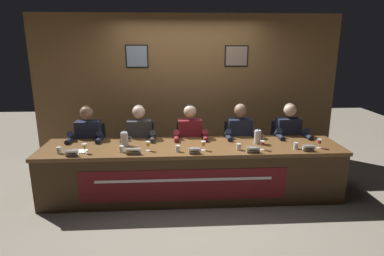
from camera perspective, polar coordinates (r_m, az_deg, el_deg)
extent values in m
plane|color=gray|center=(4.80, 0.00, -11.50)|extent=(12.00, 12.00, 0.00)
cube|color=brown|center=(5.84, -0.87, 6.70)|extent=(5.33, 0.12, 2.60)
cube|color=black|center=(5.75, -9.63, 12.29)|extent=(0.38, 0.02, 0.39)
cube|color=#8C99AD|center=(5.73, -9.64, 12.29)|extent=(0.34, 0.01, 0.35)
cube|color=black|center=(5.82, 7.80, 12.40)|extent=(0.41, 0.02, 0.36)
cube|color=gray|center=(5.81, 7.82, 12.39)|extent=(0.37, 0.01, 0.32)
cube|color=brown|center=(4.52, 0.00, -3.37)|extent=(4.13, 0.88, 0.05)
cube|color=#402A16|center=(4.27, 0.34, -9.84)|extent=(4.07, 0.04, 0.69)
cube|color=#402A16|center=(4.97, -24.13, -7.56)|extent=(0.08, 0.80, 0.69)
cube|color=#402A16|center=(5.17, 23.08, -6.58)|extent=(0.08, 0.80, 0.69)
cube|color=maroon|center=(4.25, -1.35, -10.01)|extent=(2.67, 0.01, 0.43)
cube|color=white|center=(4.21, -1.36, -9.11)|extent=(2.27, 0.00, 0.04)
cylinder|color=black|center=(5.42, -16.95, -8.80)|extent=(0.44, 0.44, 0.02)
cylinder|color=black|center=(5.34, -17.12, -6.71)|extent=(0.05, 0.05, 0.40)
cube|color=#232328|center=(5.27, -17.30, -4.52)|extent=(0.44, 0.44, 0.03)
cube|color=#232328|center=(5.39, -17.00, -1.46)|extent=(0.40, 0.05, 0.44)
cylinder|color=black|center=(5.06, -19.15, -8.10)|extent=(0.10, 0.10, 0.46)
cylinder|color=black|center=(5.01, -16.92, -8.15)|extent=(0.10, 0.10, 0.46)
cylinder|color=black|center=(5.09, -18.97, -4.57)|extent=(0.13, 0.34, 0.13)
cylinder|color=black|center=(5.04, -16.78, -4.58)|extent=(0.13, 0.34, 0.13)
cube|color=#1E2338|center=(5.15, -17.64, -1.43)|extent=(0.36, 0.20, 0.48)
sphere|color=#8E664C|center=(5.05, -18.02, 2.59)|extent=(0.19, 0.19, 0.19)
sphere|color=#331E0F|center=(5.06, -18.00, 2.80)|extent=(0.17, 0.17, 0.17)
cylinder|color=#1E2338|center=(5.11, -20.20, -1.55)|extent=(0.09, 0.30, 0.25)
cylinder|color=#1E2338|center=(5.01, -15.60, -1.51)|extent=(0.09, 0.30, 0.25)
cylinder|color=#1E2338|center=(4.97, -20.72, -2.03)|extent=(0.07, 0.24, 0.07)
cylinder|color=#1E2338|center=(4.86, -15.98, -2.00)|extent=(0.07, 0.24, 0.07)
cube|color=white|center=(4.35, -20.42, -4.22)|extent=(0.16, 0.03, 0.08)
cube|color=white|center=(4.38, -20.29, -4.07)|extent=(0.16, 0.03, 0.08)
cube|color=black|center=(4.34, -20.43, -4.23)|extent=(0.11, 0.01, 0.01)
cylinder|color=white|center=(4.44, -18.24, -4.15)|extent=(0.06, 0.06, 0.00)
cylinder|color=white|center=(4.43, -18.27, -3.79)|extent=(0.01, 0.01, 0.05)
cone|color=white|center=(4.41, -18.34, -3.05)|extent=(0.06, 0.06, 0.06)
cylinder|color=yellow|center=(4.41, -18.33, -3.13)|extent=(0.04, 0.04, 0.04)
cylinder|color=silver|center=(4.53, -22.30, -3.62)|extent=(0.06, 0.06, 0.08)
cylinder|color=silver|center=(4.53, -22.28, -3.83)|extent=(0.05, 0.05, 0.05)
cylinder|color=black|center=(5.30, -8.77, -8.89)|extent=(0.44, 0.44, 0.02)
cylinder|color=black|center=(5.21, -8.86, -6.75)|extent=(0.05, 0.05, 0.40)
cube|color=#232328|center=(5.14, -8.95, -4.51)|extent=(0.44, 0.44, 0.03)
cube|color=#232328|center=(5.26, -8.86, -1.37)|extent=(0.40, 0.05, 0.44)
cylinder|color=black|center=(4.90, -10.41, -8.22)|extent=(0.10, 0.10, 0.46)
cylinder|color=black|center=(4.88, -8.05, -8.22)|extent=(0.10, 0.10, 0.46)
cylinder|color=black|center=(4.94, -10.35, -4.58)|extent=(0.13, 0.34, 0.13)
cylinder|color=black|center=(4.92, -8.04, -4.56)|extent=(0.13, 0.34, 0.13)
cube|color=#38383D|center=(5.02, -9.12, -1.34)|extent=(0.36, 0.20, 0.48)
sphere|color=beige|center=(4.91, -9.32, 2.80)|extent=(0.19, 0.19, 0.19)
sphere|color=gray|center=(4.92, -9.31, 3.01)|extent=(0.17, 0.17, 0.17)
cylinder|color=#38383D|center=(4.94, -11.66, -1.47)|extent=(0.09, 0.30, 0.25)
cylinder|color=#38383D|center=(4.90, -6.80, -1.41)|extent=(0.09, 0.30, 0.25)
cylinder|color=#38383D|center=(4.79, -11.93, -1.96)|extent=(0.07, 0.24, 0.07)
cylinder|color=#38383D|center=(4.75, -6.91, -1.90)|extent=(0.07, 0.24, 0.07)
cube|color=white|center=(4.21, -10.30, -4.10)|extent=(0.20, 0.03, 0.08)
cube|color=white|center=(4.24, -10.25, -3.95)|extent=(0.20, 0.03, 0.08)
cube|color=black|center=(4.21, -10.31, -4.11)|extent=(0.14, 0.01, 0.01)
cylinder|color=white|center=(4.35, -7.68, -3.91)|extent=(0.06, 0.06, 0.00)
cylinder|color=white|center=(4.34, -7.69, -3.54)|extent=(0.01, 0.01, 0.05)
cone|color=white|center=(4.32, -7.72, -2.78)|extent=(0.06, 0.06, 0.06)
cylinder|color=orange|center=(4.32, -7.72, -2.86)|extent=(0.04, 0.04, 0.04)
cylinder|color=silver|center=(4.33, -12.24, -3.61)|extent=(0.06, 0.06, 0.08)
cylinder|color=silver|center=(4.34, -12.23, -3.83)|extent=(0.05, 0.05, 0.05)
cylinder|color=black|center=(5.28, -0.35, -8.79)|extent=(0.44, 0.44, 0.02)
cylinder|color=black|center=(5.20, -0.35, -6.64)|extent=(0.05, 0.05, 0.40)
cube|color=#232328|center=(5.12, -0.36, -4.40)|extent=(0.44, 0.44, 0.03)
cube|color=#232328|center=(5.24, -0.48, -1.25)|extent=(0.40, 0.05, 0.44)
cylinder|color=black|center=(4.87, -1.32, -8.14)|extent=(0.10, 0.10, 0.46)
cylinder|color=black|center=(4.88, 1.05, -8.09)|extent=(0.10, 0.10, 0.46)
cylinder|color=black|center=(4.91, -1.40, -4.47)|extent=(0.13, 0.34, 0.13)
cylinder|color=black|center=(4.92, 0.93, -4.43)|extent=(0.13, 0.34, 0.13)
cube|color=maroon|center=(5.00, -0.34, -1.21)|extent=(0.36, 0.20, 0.48)
sphere|color=beige|center=(4.89, -0.34, 2.95)|extent=(0.19, 0.19, 0.19)
sphere|color=black|center=(4.90, -0.35, 3.16)|extent=(0.17, 0.17, 0.17)
cylinder|color=maroon|center=(4.89, -2.74, -1.35)|extent=(0.09, 0.30, 0.25)
cylinder|color=maroon|center=(4.91, 2.16, -1.27)|extent=(0.09, 0.30, 0.25)
cylinder|color=maroon|center=(4.74, -2.72, -1.84)|extent=(0.07, 0.24, 0.07)
cylinder|color=maroon|center=(4.76, 2.35, -1.76)|extent=(0.07, 0.24, 0.07)
cube|color=white|center=(4.16, 0.49, -4.07)|extent=(0.15, 0.03, 0.08)
cube|color=white|center=(4.19, 0.46, -3.92)|extent=(0.15, 0.03, 0.08)
cube|color=black|center=(4.16, 0.49, -4.09)|extent=(0.11, 0.01, 0.01)
cylinder|color=white|center=(4.33, 1.99, -3.86)|extent=(0.06, 0.06, 0.00)
cylinder|color=white|center=(4.32, 1.99, -3.49)|extent=(0.01, 0.01, 0.05)
cone|color=white|center=(4.30, 2.00, -2.73)|extent=(0.06, 0.06, 0.06)
cylinder|color=orange|center=(4.30, 2.00, -2.82)|extent=(0.04, 0.04, 0.04)
cylinder|color=silver|center=(4.26, -2.50, -3.62)|extent=(0.06, 0.06, 0.08)
cylinder|color=silver|center=(4.26, -2.50, -3.84)|extent=(0.05, 0.05, 0.05)
cylinder|color=black|center=(5.37, 7.94, -8.51)|extent=(0.44, 0.44, 0.02)
cylinder|color=black|center=(5.29, 8.03, -6.40)|extent=(0.05, 0.05, 0.40)
cube|color=#232328|center=(5.21, 8.11, -4.19)|extent=(0.44, 0.44, 0.03)
cube|color=#232328|center=(5.33, 7.78, -1.10)|extent=(0.40, 0.05, 0.44)
cylinder|color=black|center=(4.95, 7.67, -7.87)|extent=(0.10, 0.10, 0.46)
cylinder|color=black|center=(4.99, 9.95, -7.77)|extent=(0.10, 0.10, 0.46)
cylinder|color=black|center=(4.99, 7.46, -4.26)|extent=(0.13, 0.34, 0.13)
cylinder|color=black|center=(5.03, 9.70, -4.19)|extent=(0.13, 0.34, 0.13)
cube|color=#1E2338|center=(5.10, 8.30, -1.06)|extent=(0.36, 0.20, 0.48)
sphere|color=#8E664C|center=(4.99, 8.51, 3.03)|extent=(0.19, 0.19, 0.19)
sphere|color=gray|center=(5.00, 8.48, 3.23)|extent=(0.17, 0.17, 0.17)
cylinder|color=#1E2338|center=(4.96, 6.16, -1.20)|extent=(0.09, 0.30, 0.25)
cylinder|color=#1E2338|center=(5.04, 10.87, -1.10)|extent=(0.09, 0.30, 0.25)
cylinder|color=#1E2338|center=(4.81, 6.47, -1.68)|extent=(0.07, 0.24, 0.07)
cylinder|color=#1E2338|center=(4.89, 11.32, -1.57)|extent=(0.07, 0.24, 0.07)
cube|color=white|center=(4.28, 10.72, -3.82)|extent=(0.17, 0.03, 0.08)
cube|color=white|center=(4.31, 10.62, -3.68)|extent=(0.17, 0.03, 0.08)
cube|color=black|center=(4.27, 10.73, -3.83)|extent=(0.12, 0.01, 0.01)
cylinder|color=white|center=(4.44, 12.16, -3.72)|extent=(0.06, 0.06, 0.00)
cylinder|color=white|center=(4.43, 12.18, -3.36)|extent=(0.01, 0.01, 0.05)
cone|color=white|center=(4.41, 12.22, -2.62)|extent=(0.06, 0.06, 0.06)
cylinder|color=#B21E2D|center=(4.41, 12.22, -2.70)|extent=(0.04, 0.04, 0.04)
cylinder|color=silver|center=(4.37, 8.17, -3.27)|extent=(0.06, 0.06, 0.08)
cylinder|color=silver|center=(4.37, 8.16, -3.49)|extent=(0.05, 0.05, 0.05)
cylinder|color=black|center=(5.57, 15.79, -8.09)|extent=(0.44, 0.44, 0.02)
cylinder|color=black|center=(5.49, 15.94, -6.04)|extent=(0.05, 0.05, 0.40)
cube|color=#232328|center=(5.42, 16.11, -3.91)|extent=(0.44, 0.44, 0.03)
cube|color=#232328|center=(5.53, 15.61, -0.94)|extent=(0.40, 0.05, 0.44)
cylinder|color=black|center=(5.15, 16.15, -7.43)|extent=(0.10, 0.10, 0.46)
cylinder|color=black|center=(5.22, 18.24, -7.30)|extent=(0.10, 0.10, 0.46)
cylinder|color=black|center=(5.19, 15.83, -3.97)|extent=(0.13, 0.34, 0.13)
cylinder|color=black|center=(5.25, 17.90, -3.89)|extent=(0.13, 0.34, 0.13)
cube|color=#1E2338|center=(5.30, 16.45, -0.89)|extent=(0.36, 0.20, 0.48)
sphere|color=beige|center=(5.20, 16.82, 3.03)|extent=(0.19, 0.19, 0.19)
sphere|color=gray|center=(5.21, 16.78, 3.23)|extent=(0.17, 0.17, 0.17)
cylinder|color=#1E2338|center=(5.14, 14.62, -1.02)|extent=(0.09, 0.30, 0.25)
cylinder|color=#1E2338|center=(5.28, 18.96, -0.93)|extent=(0.09, 0.30, 0.25)
cylinder|color=#1E2338|center=(4.99, 15.18, -1.48)|extent=(0.07, 0.24, 0.07)
cylinder|color=#1E2338|center=(5.14, 19.63, -1.37)|extent=(0.07, 0.24, 0.07)
cube|color=white|center=(4.53, 19.83, -3.38)|extent=(0.15, 0.03, 0.08)
cube|color=white|center=(4.56, 19.66, -3.25)|extent=(0.15, 0.03, 0.08)
cube|color=black|center=(4.53, 19.84, -3.39)|extent=(0.11, 0.01, 0.01)
cylinder|color=white|center=(4.73, 21.34, -3.25)|extent=(0.06, 0.06, 0.00)
cylinder|color=white|center=(4.72, 21.37, -2.91)|extent=(0.01, 0.01, 0.05)
cone|color=white|center=(4.71, 21.44, -2.21)|extent=(0.06, 0.06, 0.06)
cylinder|color=#B21E2D|center=(4.71, 21.43, -2.29)|extent=(0.04, 0.04, 0.04)
cylinder|color=silver|center=(4.58, 17.76, -2.97)|extent=(0.06, 0.06, 0.08)
cylinder|color=silver|center=(4.59, 17.74, -3.18)|extent=(0.05, 0.05, 0.05)
cylinder|color=silver|center=(4.58, -11.75, -1.97)|extent=(0.10, 0.10, 0.18)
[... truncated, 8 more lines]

